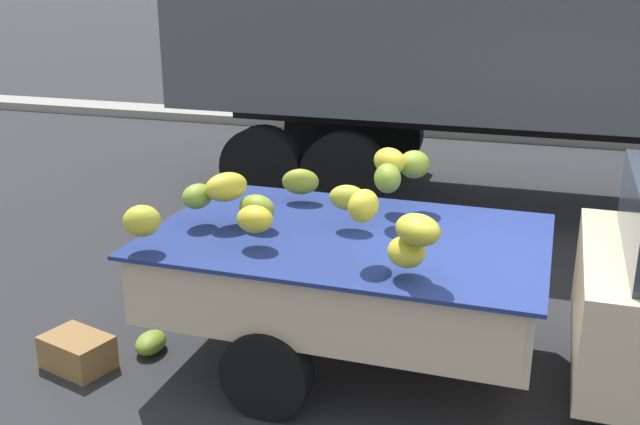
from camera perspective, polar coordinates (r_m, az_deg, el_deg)
ground at (r=5.73m, az=17.01°, el=-13.84°), size 220.00×220.00×0.00m
curb_strip at (r=13.95m, az=17.65°, el=5.63°), size 80.00×0.80×0.16m
pickup_truck at (r=5.45m, az=23.35°, el=-5.75°), size 5.20×1.98×1.70m
fallen_banana_bunch_near_tailgate at (r=6.24m, az=-12.95°, el=-9.77°), size 0.27×0.36×0.16m
produce_crate at (r=6.15m, az=-18.23°, el=-10.20°), size 0.60×0.49×0.27m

